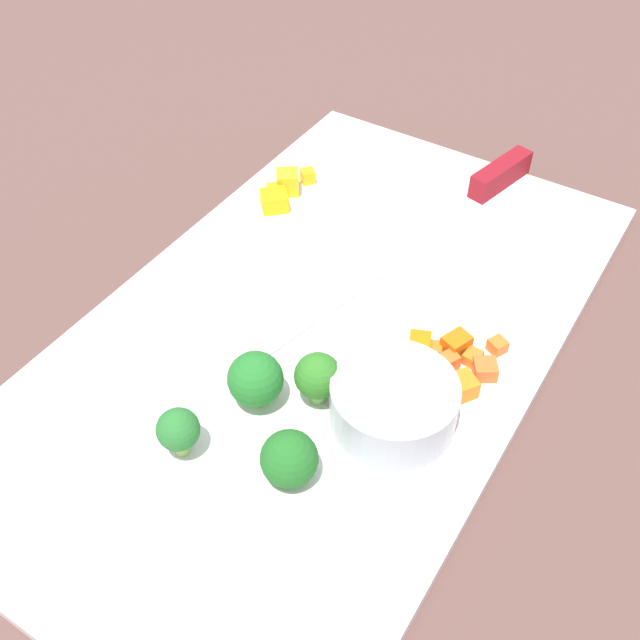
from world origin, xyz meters
The scene contains 21 objects.
ground_plane centered at (0.00, 0.00, 0.00)m, with size 4.00×4.00×0.00m, color brown.
cutting_board centered at (0.00, 0.00, 0.01)m, with size 0.56×0.32×0.01m, color white.
prep_bowl centered at (0.04, 0.09, 0.03)m, with size 0.09×0.09×0.03m, color #B0B9BD.
chef_knife centered at (-0.18, 0.03, 0.02)m, with size 0.34×0.10×0.02m.
carrot_dice_0 centered at (-0.02, 0.12, 0.02)m, with size 0.02×0.02×0.01m, color orange.
carrot_dice_1 centered at (-0.05, 0.12, 0.02)m, with size 0.01×0.01×0.01m, color orange.
carrot_dice_2 centered at (-0.02, 0.10, 0.02)m, with size 0.01×0.01×0.01m, color orange.
carrot_dice_3 centered at (-0.02, 0.07, 0.02)m, with size 0.02×0.02×0.02m, color orange.
carrot_dice_4 centered at (-0.02, 0.08, 0.02)m, with size 0.01×0.01×0.01m, color orange.
carrot_dice_5 centered at (-0.01, 0.09, 0.02)m, with size 0.01×0.01×0.01m, color orange.
carrot_dice_6 centered at (0.00, 0.12, 0.02)m, with size 0.02×0.02×0.02m, color orange.
carrot_dice_7 centered at (-0.03, 0.10, 0.02)m, with size 0.02×0.02×0.02m, color orange.
carrot_dice_8 centered at (-0.03, 0.11, 0.02)m, with size 0.01×0.01×0.01m, color orange.
pepper_dice_0 centered at (-0.16, -0.11, 0.02)m, with size 0.01×0.01×0.01m, color yellow.
pepper_dice_1 centered at (-0.13, -0.12, 0.02)m, with size 0.02×0.02×0.02m, color yellow.
pepper_dice_2 centered at (-0.11, -0.12, 0.02)m, with size 0.02×0.02×0.02m, color yellow.
pepper_dice_3 centered at (-0.12, -0.13, 0.02)m, with size 0.01×0.01×0.01m, color yellow.
broccoli_floret_0 centered at (0.14, -0.02, 0.03)m, with size 0.03×0.03×0.04m.
broccoli_floret_1 centered at (0.08, 0.00, 0.03)m, with size 0.04×0.04×0.04m.
broccoli_floret_2 centered at (0.12, 0.05, 0.03)m, with size 0.04×0.04×0.04m.
broccoli_floret_3 centered at (0.06, 0.03, 0.04)m, with size 0.03×0.03×0.04m.
Camera 1 is at (0.33, 0.21, 0.42)m, focal length 41.75 mm.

